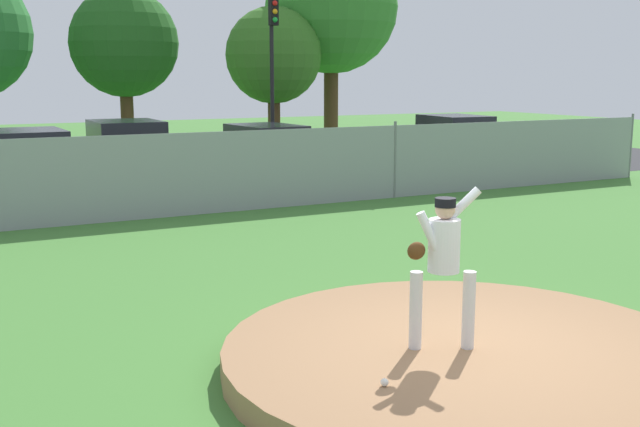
{
  "coord_description": "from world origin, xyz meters",
  "views": [
    {
      "loc": [
        -4.85,
        -5.98,
        3.02
      ],
      "look_at": [
        -0.02,
        3.26,
        1.14
      ],
      "focal_mm": 42.9,
      "sensor_mm": 36.0,
      "label": 1
    }
  ],
  "objects_px": {
    "baseball": "(384,382)",
    "parked_car_champagne": "(266,153)",
    "parked_car_silver": "(454,142)",
    "traffic_light_far": "(273,53)",
    "pitcher_youth": "(443,256)",
    "parked_car_slate": "(29,165)",
    "parked_car_charcoal": "(127,157)"
  },
  "relations": [
    {
      "from": "baseball",
      "to": "parked_car_champagne",
      "type": "distance_m",
      "value": 16.15
    },
    {
      "from": "parked_car_champagne",
      "to": "traffic_light_far",
      "type": "height_order",
      "value": "traffic_light_far"
    },
    {
      "from": "parked_car_champagne",
      "to": "baseball",
      "type": "bearing_deg",
      "value": -109.9
    },
    {
      "from": "parked_car_silver",
      "to": "parked_car_charcoal",
      "type": "relative_size",
      "value": 1.06
    },
    {
      "from": "parked_car_slate",
      "to": "parked_car_charcoal",
      "type": "bearing_deg",
      "value": 8.23
    },
    {
      "from": "parked_car_champagne",
      "to": "traffic_light_far",
      "type": "bearing_deg",
      "value": 62.71
    },
    {
      "from": "pitcher_youth",
      "to": "traffic_light_far",
      "type": "bearing_deg",
      "value": 70.87
    },
    {
      "from": "parked_car_silver",
      "to": "parked_car_champagne",
      "type": "height_order",
      "value": "parked_car_silver"
    },
    {
      "from": "pitcher_youth",
      "to": "parked_car_charcoal",
      "type": "relative_size",
      "value": 0.41
    },
    {
      "from": "parked_car_slate",
      "to": "traffic_light_far",
      "type": "xyz_separation_m",
      "value": [
        8.48,
        3.83,
        2.96
      ]
    },
    {
      "from": "parked_car_charcoal",
      "to": "parked_car_slate",
      "type": "height_order",
      "value": "parked_car_charcoal"
    },
    {
      "from": "baseball",
      "to": "parked_car_slate",
      "type": "height_order",
      "value": "parked_car_slate"
    },
    {
      "from": "pitcher_youth",
      "to": "parked_car_silver",
      "type": "relative_size",
      "value": 0.38
    },
    {
      "from": "parked_car_charcoal",
      "to": "pitcher_youth",
      "type": "bearing_deg",
      "value": -91.52
    },
    {
      "from": "parked_car_silver",
      "to": "traffic_light_far",
      "type": "xyz_separation_m",
      "value": [
        -5.12,
        3.47,
        2.96
      ]
    },
    {
      "from": "parked_car_slate",
      "to": "traffic_light_far",
      "type": "bearing_deg",
      "value": 24.32
    },
    {
      "from": "baseball",
      "to": "parked_car_slate",
      "type": "distance_m",
      "value": 14.98
    },
    {
      "from": "parked_car_silver",
      "to": "traffic_light_far",
      "type": "bearing_deg",
      "value": 145.84
    },
    {
      "from": "pitcher_youth",
      "to": "parked_car_slate",
      "type": "xyz_separation_m",
      "value": [
        -2.17,
        14.36,
        -0.43
      ]
    },
    {
      "from": "parked_car_silver",
      "to": "baseball",
      "type": "bearing_deg",
      "value": -129.19
    },
    {
      "from": "parked_car_charcoal",
      "to": "parked_car_slate",
      "type": "distance_m",
      "value": 2.59
    },
    {
      "from": "parked_car_charcoal",
      "to": "traffic_light_far",
      "type": "xyz_separation_m",
      "value": [
        5.92,
        3.46,
        2.91
      ]
    },
    {
      "from": "parked_car_silver",
      "to": "traffic_light_far",
      "type": "relative_size",
      "value": 0.78
    },
    {
      "from": "baseball",
      "to": "traffic_light_far",
      "type": "distance_m",
      "value": 20.44
    },
    {
      "from": "traffic_light_far",
      "to": "parked_car_silver",
      "type": "bearing_deg",
      "value": -34.16
    },
    {
      "from": "parked_car_champagne",
      "to": "traffic_light_far",
      "type": "xyz_separation_m",
      "value": [
        1.85,
        3.58,
        3.0
      ]
    },
    {
      "from": "parked_car_charcoal",
      "to": "traffic_light_far",
      "type": "height_order",
      "value": "traffic_light_far"
    },
    {
      "from": "parked_car_silver",
      "to": "parked_car_slate",
      "type": "distance_m",
      "value": 13.61
    },
    {
      "from": "parked_car_champagne",
      "to": "parked_car_slate",
      "type": "bearing_deg",
      "value": -177.79
    },
    {
      "from": "pitcher_youth",
      "to": "traffic_light_far",
      "type": "xyz_separation_m",
      "value": [
        6.31,
        18.19,
        2.53
      ]
    },
    {
      "from": "baseball",
      "to": "parked_car_champagne",
      "type": "xyz_separation_m",
      "value": [
        5.5,
        15.18,
        0.47
      ]
    },
    {
      "from": "pitcher_youth",
      "to": "parked_car_charcoal",
      "type": "bearing_deg",
      "value": 88.48
    }
  ]
}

